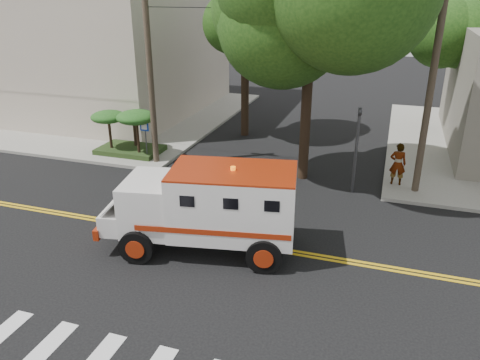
% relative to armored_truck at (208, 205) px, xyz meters
% --- Properties ---
extents(ground, '(100.00, 100.00, 0.00)m').
position_rel_armored_truck_xyz_m(ground, '(0.19, 0.63, -1.61)').
color(ground, black).
rests_on(ground, ground).
extents(sidewalk_nw, '(17.00, 17.00, 0.15)m').
position_rel_armored_truck_xyz_m(sidewalk_nw, '(-13.31, 14.13, -1.53)').
color(sidewalk_nw, gray).
rests_on(sidewalk_nw, ground).
extents(building_left, '(16.00, 14.00, 10.00)m').
position_rel_armored_truck_xyz_m(building_left, '(-15.31, 15.63, 3.54)').
color(building_left, '#B8A997').
rests_on(building_left, sidewalk_nw).
extents(utility_pole_left, '(0.28, 0.28, 9.00)m').
position_rel_armored_truck_xyz_m(utility_pole_left, '(-5.41, 6.63, 2.89)').
color(utility_pole_left, '#382D23').
rests_on(utility_pole_left, ground).
extents(utility_pole_right, '(0.28, 0.28, 9.00)m').
position_rel_armored_truck_xyz_m(utility_pole_right, '(6.49, 6.83, 2.89)').
color(utility_pole_right, '#382D23').
rests_on(utility_pole_right, ground).
extents(tree_main, '(6.08, 5.70, 9.85)m').
position_rel_armored_truck_xyz_m(tree_main, '(2.13, 6.83, 5.59)').
color(tree_main, black).
rests_on(tree_main, ground).
extents(tree_left, '(4.48, 4.20, 7.70)m').
position_rel_armored_truck_xyz_m(tree_left, '(-2.49, 12.41, 4.12)').
color(tree_left, black).
rests_on(tree_left, ground).
extents(tree_right, '(4.80, 4.50, 8.20)m').
position_rel_armored_truck_xyz_m(tree_right, '(9.04, 16.40, 4.49)').
color(tree_right, black).
rests_on(tree_right, ground).
extents(traffic_signal, '(0.15, 0.18, 3.60)m').
position_rel_armored_truck_xyz_m(traffic_signal, '(3.99, 6.23, 0.62)').
color(traffic_signal, '#3F3F42').
rests_on(traffic_signal, ground).
extents(accessibility_sign, '(0.45, 0.10, 2.02)m').
position_rel_armored_truck_xyz_m(accessibility_sign, '(-6.01, 6.80, -0.24)').
color(accessibility_sign, '#3F3F42').
rests_on(accessibility_sign, ground).
extents(palm_planter, '(3.52, 2.63, 2.36)m').
position_rel_armored_truck_xyz_m(palm_planter, '(-7.24, 7.25, 0.04)').
color(palm_planter, '#1E3314').
rests_on(palm_planter, sidewalk_nw).
extents(armored_truck, '(6.51, 3.40, 2.83)m').
position_rel_armored_truck_xyz_m(armored_truck, '(0.00, 0.00, 0.00)').
color(armored_truck, silver).
rests_on(armored_truck, ground).
extents(pedestrian_a, '(0.68, 0.46, 1.84)m').
position_rel_armored_truck_xyz_m(pedestrian_a, '(5.69, 7.27, -0.54)').
color(pedestrian_a, gray).
rests_on(pedestrian_a, sidewalk_ne).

